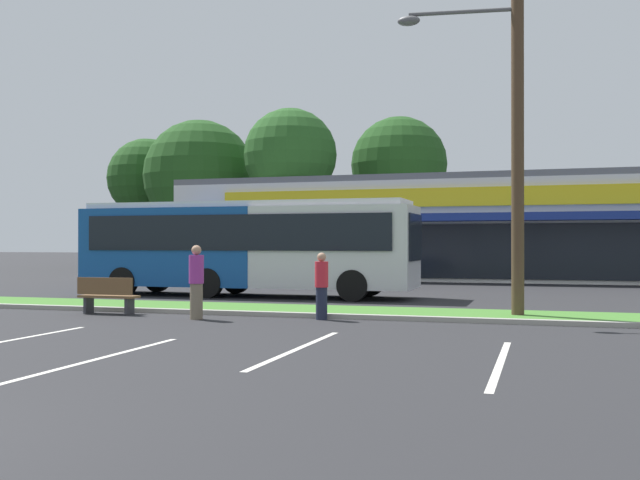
% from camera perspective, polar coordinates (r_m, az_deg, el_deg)
% --- Properties ---
extents(grass_median, '(56.00, 2.20, 0.12)m').
position_cam_1_polar(grass_median, '(19.61, -3.05, -5.44)').
color(grass_median, '#427A2D').
rests_on(grass_median, ground_plane).
extents(curb_lip, '(56.00, 0.24, 0.12)m').
position_cam_1_polar(curb_lip, '(18.48, -4.36, -5.76)').
color(curb_lip, '#99968C').
rests_on(curb_lip, ground_plane).
extents(parking_stripe_0, '(0.12, 4.80, 0.01)m').
position_cam_1_polar(parking_stripe_0, '(14.98, -23.34, -7.25)').
color(parking_stripe_0, silver).
rests_on(parking_stripe_0, ground_plane).
extents(parking_stripe_1, '(0.12, 4.80, 0.01)m').
position_cam_1_polar(parking_stripe_1, '(12.32, -16.68, -8.79)').
color(parking_stripe_1, silver).
rests_on(parking_stripe_1, ground_plane).
extents(parking_stripe_2, '(0.12, 4.80, 0.01)m').
position_cam_1_polar(parking_stripe_2, '(12.82, -1.76, -8.46)').
color(parking_stripe_2, silver).
rests_on(parking_stripe_2, ground_plane).
extents(parking_stripe_3, '(0.12, 4.80, 0.01)m').
position_cam_1_polar(parking_stripe_3, '(11.68, 13.85, -9.26)').
color(parking_stripe_3, silver).
rests_on(parking_stripe_3, ground_plane).
extents(storefront_building, '(29.96, 11.89, 5.17)m').
position_cam_1_polar(storefront_building, '(39.78, 11.82, 0.84)').
color(storefront_building, silver).
rests_on(storefront_building, ground_plane).
extents(tree_far_left, '(6.21, 6.21, 10.07)m').
position_cam_1_polar(tree_far_left, '(59.38, -13.30, 4.70)').
color(tree_far_left, '#473323').
rests_on(tree_far_left, ground_plane).
extents(tree_left, '(8.23, 8.23, 10.93)m').
position_cam_1_polar(tree_left, '(54.95, -9.35, 4.94)').
color(tree_left, '#473323').
rests_on(tree_left, ground_plane).
extents(tree_mid_left, '(6.35, 6.35, 11.02)m').
position_cam_1_polar(tree_mid_left, '(50.16, -2.34, 6.61)').
color(tree_mid_left, '#473323').
rests_on(tree_mid_left, ground_plane).
extents(tree_mid, '(6.80, 6.80, 10.81)m').
position_cam_1_polar(tree_mid, '(52.41, 6.18, 5.84)').
color(tree_mid, '#473323').
rests_on(tree_mid, ground_plane).
extents(utility_pole, '(3.08, 2.40, 10.37)m').
position_cam_1_polar(utility_pole, '(18.54, 14.70, 11.27)').
color(utility_pole, '#4C3826').
rests_on(utility_pole, ground_plane).
extents(city_bus, '(11.80, 2.69, 3.25)m').
position_cam_1_polar(city_bus, '(25.42, -5.77, -0.40)').
color(city_bus, '#144793').
rests_on(city_bus, ground_plane).
extents(bus_stop_bench, '(1.60, 0.45, 0.95)m').
position_cam_1_polar(bus_stop_bench, '(19.75, -16.23, -4.10)').
color(bus_stop_bench, brown).
rests_on(bus_stop_bench, ground_plane).
extents(car_2, '(4.30, 1.97, 1.55)m').
position_cam_1_polar(car_2, '(30.00, 1.70, -2.23)').
color(car_2, navy).
rests_on(car_2, ground_plane).
extents(pedestrian_near_bench, '(0.36, 0.36, 1.79)m').
position_cam_1_polar(pedestrian_near_bench, '(17.90, -9.60, -3.25)').
color(pedestrian_near_bench, '#726651').
rests_on(pedestrian_near_bench, ground_plane).
extents(pedestrian_by_pole, '(0.32, 0.32, 1.61)m').
position_cam_1_polar(pedestrian_by_pole, '(17.58, 0.12, -3.60)').
color(pedestrian_by_pole, '#1E2338').
rests_on(pedestrian_by_pole, ground_plane).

